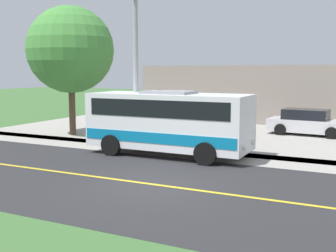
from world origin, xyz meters
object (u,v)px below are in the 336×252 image
at_px(street_light_pole, 134,64).
at_px(parked_car_far, 308,123).
at_px(commercial_building, 289,92).
at_px(parked_car_near, 193,124).
at_px(shuttle_bus_front, 169,120).
at_px(tree_curbside, 70,50).

height_order(street_light_pole, parked_car_far, street_light_pole).
bearing_deg(commercial_building, parked_car_near, -15.16).
bearing_deg(shuttle_bus_front, street_light_pole, -100.04).
distance_m(shuttle_bus_front, tree_curbside, 8.64).
bearing_deg(street_light_pole, shuttle_bus_front, 79.96).
bearing_deg(parked_car_near, commercial_building, 164.84).
bearing_deg(shuttle_bus_front, commercial_building, 173.23).
bearing_deg(shuttle_bus_front, tree_curbside, -111.02).
height_order(shuttle_bus_front, tree_curbside, tree_curbside).
distance_m(street_light_pole, commercial_building, 17.10).
bearing_deg(street_light_pole, tree_curbside, -114.43).
xyz_separation_m(street_light_pole, tree_curbside, (-2.54, -5.59, 0.84)).
height_order(shuttle_bus_front, parked_car_far, shuttle_bus_front).
relative_size(shuttle_bus_front, parked_car_far, 1.56).
bearing_deg(parked_car_far, parked_car_near, -60.60).
distance_m(parked_car_near, commercial_building, 11.99).
xyz_separation_m(parked_car_near, tree_curbside, (2.49, -6.36, 4.06)).
relative_size(street_light_pole, parked_car_far, 1.55).
bearing_deg(parked_car_near, tree_curbside, -68.61).
distance_m(street_light_pole, parked_car_far, 10.96).
height_order(parked_car_near, commercial_building, commercial_building).
relative_size(shuttle_bus_front, parked_car_near, 1.58).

